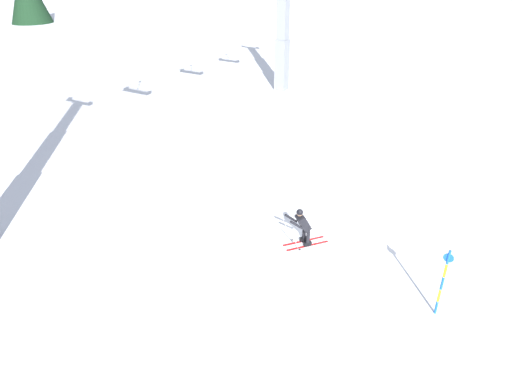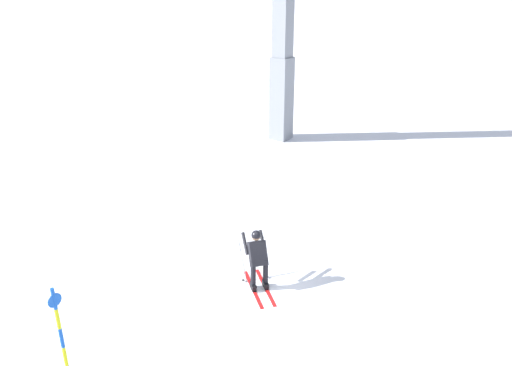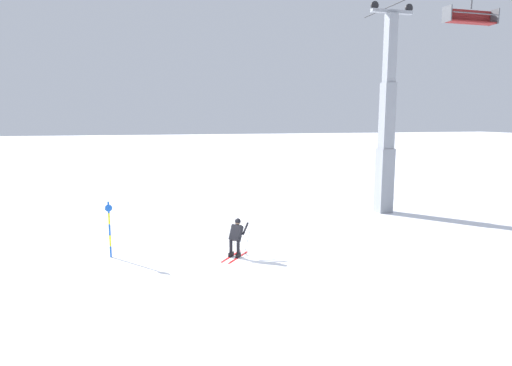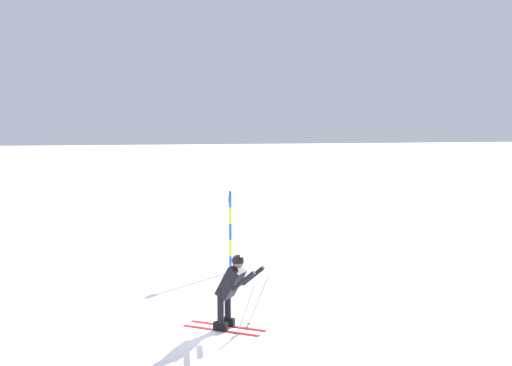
# 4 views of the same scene
# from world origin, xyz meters

# --- Properties ---
(ground_plane) EXTENTS (260.00, 260.00, 0.00)m
(ground_plane) POSITION_xyz_m (0.00, 0.00, 0.00)
(ground_plane) COLOR white
(skier_carving_main) EXTENTS (1.60, 1.44, 1.63)m
(skier_carving_main) POSITION_xyz_m (-0.68, 0.80, 0.87)
(skier_carving_main) COLOR red
(skier_carving_main) RESTS_ON ground_plane
(trail_marker_pole) EXTENTS (0.07, 0.28, 2.23)m
(trail_marker_pole) POSITION_xyz_m (-1.81, -4.02, 1.20)
(trail_marker_pole) COLOR blue
(trail_marker_pole) RESTS_ON ground_plane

